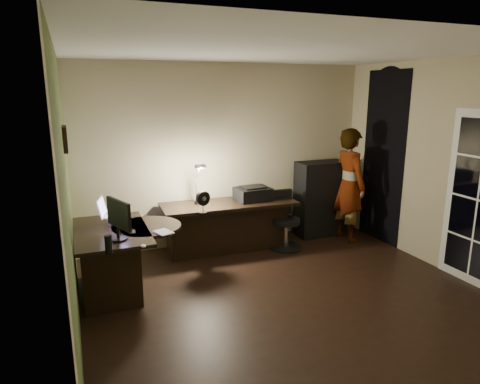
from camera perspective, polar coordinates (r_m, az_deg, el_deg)
name	(u,v)px	position (r m, az deg, el deg)	size (l,w,h in m)	color
floor	(285,294)	(5.14, 6.05, -13.41)	(4.50, 4.00, 0.01)	black
ceiling	(292,50)	(4.60, 6.92, 18.25)	(4.50, 4.00, 0.01)	silver
wall_back	(226,155)	(6.50, -1.89, 4.96)	(4.50, 0.01, 2.70)	tan
wall_front	(430,239)	(3.13, 24.00, -5.74)	(4.50, 0.01, 2.70)	tan
wall_left	(66,200)	(4.16, -22.18, -0.98)	(0.01, 4.00, 2.70)	tan
wall_right	(445,167)	(6.07, 25.64, 3.02)	(0.01, 4.00, 2.70)	tan
green_wall_overlay	(68,200)	(4.16, -21.98, -0.96)	(0.00, 4.00, 2.70)	#495E2D
arched_doorway	(383,158)	(6.89, 18.55, 4.33)	(0.01, 0.90, 2.60)	black
french_door	(478,200)	(5.76, 29.16, -0.93)	(0.02, 0.92, 2.10)	white
framed_picture	(65,139)	(4.51, -22.31, 6.56)	(0.04, 0.30, 0.25)	black
desk_left	(113,261)	(5.25, -16.55, -8.77)	(0.81, 1.31, 0.76)	black
desk_right	(229,227)	(6.27, -1.44, -4.64)	(1.94, 0.68, 0.73)	black
cabinet	(321,199)	(7.01, 10.73, -0.87)	(0.80, 0.40, 1.20)	black
laptop_stand	(117,220)	(5.31, -16.11, -3.55)	(0.23, 0.19, 0.10)	silver
laptop	(116,207)	(5.26, -16.23, -1.87)	(0.34, 0.32, 0.23)	silver
monitor	(118,225)	(4.72, -16.01, -4.30)	(0.09, 0.47, 0.31)	black
mouse	(143,246)	(4.47, -12.78, -7.03)	(0.05, 0.08, 0.03)	silver
phone	(132,232)	(4.96, -14.16, -5.15)	(0.07, 0.13, 0.01)	black
pen	(123,236)	(4.85, -15.39, -5.63)	(0.01, 0.14, 0.01)	black
speaker	(109,245)	(4.36, -17.12, -6.71)	(0.07, 0.07, 0.19)	black
notepad	(164,232)	(4.87, -10.15, -5.28)	(0.16, 0.22, 0.01)	silver
desk_fan	(203,202)	(5.67, -4.99, -1.34)	(0.20, 0.11, 0.30)	black
headphones	(263,197)	(6.36, 3.14, -0.68)	(0.17, 0.07, 0.08)	navy
printer	(253,194)	(6.28, 1.72, -0.20)	(0.49, 0.38, 0.22)	black
desk_lamp	(196,183)	(6.04, -5.86, 1.27)	(0.16, 0.29, 0.65)	black
office_chair	(286,221)	(6.35, 6.17, -3.83)	(0.48, 0.48, 0.86)	black
person	(349,185)	(6.81, 14.37, 0.89)	(0.63, 0.42, 1.75)	#D8A88C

